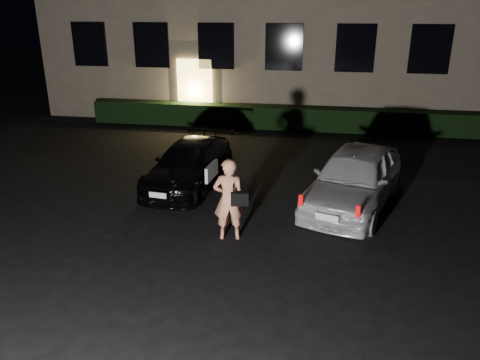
# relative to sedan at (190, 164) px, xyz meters

# --- Properties ---
(ground) EXTENTS (80.00, 80.00, 0.00)m
(ground) POSITION_rel_sedan_xyz_m (1.80, -4.06, -0.56)
(ground) COLOR black
(ground) RESTS_ON ground
(hedge) EXTENTS (15.00, 0.70, 0.85)m
(hedge) POSITION_rel_sedan_xyz_m (1.80, 6.44, -0.14)
(hedge) COLOR black
(hedge) RESTS_ON ground
(sedan) EXTENTS (1.90, 4.04, 1.13)m
(sedan) POSITION_rel_sedan_xyz_m (0.00, 0.00, 0.00)
(sedan) COLOR black
(sedan) RESTS_ON ground
(hatch) EXTENTS (2.84, 4.44, 1.41)m
(hatch) POSITION_rel_sedan_xyz_m (4.19, -0.69, 0.14)
(hatch) COLOR silver
(hatch) RESTS_ON ground
(man) EXTENTS (0.77, 0.53, 1.71)m
(man) POSITION_rel_sedan_xyz_m (1.63, -2.80, 0.30)
(man) COLOR #E48867
(man) RESTS_ON ground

